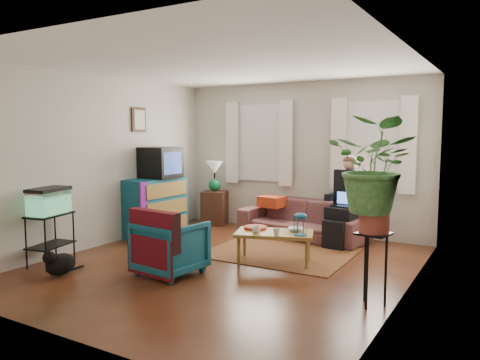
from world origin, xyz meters
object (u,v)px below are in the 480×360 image
Objects in this scene: sofa at (303,213)px; side_table at (215,208)px; coffee_table at (274,247)px; aquarium_stand at (51,240)px; plant_stand at (373,269)px; dresser at (155,207)px; armchair at (171,244)px.

side_table is at bearing -179.60° from sofa.
sofa reaches higher than coffee_table.
aquarium_stand is at bearing -167.17° from coffee_table.
plant_stand is (3.69, -2.68, 0.06)m from side_table.
dresser is 2.07m from aquarium_stand.
sofa is 3.36× the size of side_table.
armchair is 0.73× the size of coffee_table.
coffee_table is at bearing 149.80° from plant_stand.
sofa is 3.06m from plant_stand.
side_table is 0.93× the size of aquarium_stand.
coffee_table is at bearing -74.15° from sofa.
dresser is 1.06× the size of coffee_table.
side_table is 4.56m from plant_stand.
plant_stand reaches higher than coffee_table.
side_table is 3.40m from aquarium_stand.
coffee_table is at bearing 20.94° from aquarium_stand.
coffee_table is 1.80m from plant_stand.
plant_stand is at bearing -49.99° from coffee_table.
dresser is at bearing 149.41° from coffee_table.
dresser reaches higher than armchair.
armchair is at bearing -66.48° from side_table.
sofa is at bearing -97.53° from armchair.
side_table is 2.79m from coffee_table.
armchair is 2.45m from plant_stand.
sofa reaches higher than aquarium_stand.
sofa is 2.49m from dresser.
dresser reaches higher than side_table.
armchair reaches higher than side_table.
armchair is (1.59, -1.56, -0.12)m from dresser.
armchair is (1.60, 0.51, 0.03)m from aquarium_stand.
plant_stand reaches higher than side_table.
armchair is at bearing -175.73° from plant_stand.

